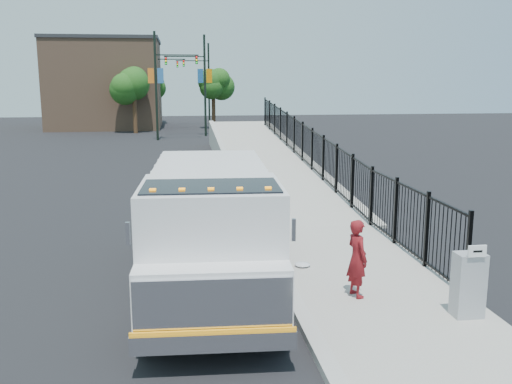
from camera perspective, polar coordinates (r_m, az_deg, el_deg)
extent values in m
plane|color=black|center=(13.53, 2.44, -8.55)|extent=(120.00, 120.00, 0.00)
cube|color=#9E998E|center=(12.20, 13.25, -10.82)|extent=(3.55, 12.00, 0.12)
cube|color=#ADAAA3|center=(11.67, 4.20, -11.47)|extent=(0.30, 12.00, 0.16)
cube|color=#9E998E|center=(29.22, 1.05, 2.24)|extent=(3.95, 24.06, 3.19)
cube|color=black|center=(25.47, 5.60, 2.90)|extent=(0.10, 28.00, 1.80)
cube|color=black|center=(13.13, -4.50, -6.48)|extent=(1.42, 7.34, 0.24)
cube|color=silver|center=(10.46, -4.47, -4.99)|extent=(2.63, 2.48, 2.15)
cube|color=silver|center=(9.36, -4.33, -10.45)|extent=(2.56, 0.87, 1.07)
cube|color=silver|center=(8.99, -4.30, -11.38)|extent=(2.47, 0.20, 0.91)
cube|color=silver|center=(9.13, -4.24, -14.70)|extent=(2.58, 0.32, 0.30)
cube|color=orange|center=(9.06, -4.26, -13.78)|extent=(2.58, 0.18, 0.06)
cube|color=black|center=(10.03, -4.51, -1.88)|extent=(2.43, 1.51, 0.91)
cube|color=silver|center=(14.21, -4.62, -0.63)|extent=(2.79, 4.63, 1.83)
cube|color=silver|center=(9.38, -12.69, -4.08)|extent=(0.07, 0.07, 0.38)
cube|color=silver|center=(9.40, 3.78, -3.79)|extent=(0.07, 0.07, 0.38)
cube|color=orange|center=(9.61, -10.29, 0.14)|extent=(0.11, 0.09, 0.06)
cube|color=orange|center=(9.58, -7.42, 0.19)|extent=(0.11, 0.09, 0.06)
cube|color=orange|center=(9.57, -4.53, 0.24)|extent=(0.11, 0.09, 0.06)
cube|color=orange|center=(9.59, -1.64, 0.28)|extent=(0.11, 0.09, 0.06)
cube|color=orange|center=(9.62, 1.23, 0.33)|extent=(0.11, 0.09, 0.06)
cylinder|color=black|center=(10.19, -10.83, -12.36)|extent=(0.39, 1.09, 1.07)
cylinder|color=black|center=(10.20, 2.17, -12.12)|extent=(0.39, 1.09, 1.07)
cylinder|color=black|center=(15.14, -8.85, -4.38)|extent=(0.39, 1.09, 1.07)
cylinder|color=black|center=(15.15, -0.29, -4.23)|extent=(0.39, 1.09, 1.07)
cylinder|color=black|center=(16.28, -8.58, -3.26)|extent=(0.39, 1.09, 1.07)
cylinder|color=black|center=(16.28, -0.63, -3.12)|extent=(0.39, 1.09, 1.07)
imported|color=maroon|center=(12.04, 10.08, -6.54)|extent=(0.52, 0.67, 1.64)
cube|color=gray|center=(11.66, 20.47, -8.70)|extent=(0.55, 0.40, 1.25)
cube|color=white|center=(11.26, 21.25, -5.53)|extent=(0.35, 0.04, 0.22)
ellipsoid|color=silver|center=(13.95, 4.67, -7.23)|extent=(0.38, 0.38, 0.10)
cylinder|color=black|center=(43.73, -9.96, 10.34)|extent=(0.18, 0.18, 8.00)
cube|color=black|center=(43.73, -7.92, 13.42)|extent=(3.20, 0.08, 0.08)
cube|color=black|center=(43.74, -5.97, 13.00)|extent=(0.18, 0.22, 0.60)
cube|color=#296099|center=(43.71, -9.53, 11.40)|extent=(0.45, 0.04, 1.10)
cube|color=orange|center=(43.74, -10.47, 11.37)|extent=(0.45, 0.04, 1.10)
cylinder|color=black|center=(46.58, -5.12, 10.51)|extent=(0.18, 0.18, 8.00)
cube|color=black|center=(46.56, -7.20, 13.30)|extent=(3.20, 0.08, 0.08)
cube|color=black|center=(46.56, -9.00, 12.82)|extent=(0.18, 0.22, 0.60)
cube|color=#CD7606|center=(46.60, -4.70, 11.50)|extent=(0.45, 0.04, 1.10)
cube|color=#1A4F84|center=(46.56, -5.58, 11.48)|extent=(0.45, 0.04, 1.10)
cylinder|color=black|center=(53.27, -10.52, 10.46)|extent=(0.18, 0.18, 8.00)
cube|color=black|center=(53.24, -8.85, 12.99)|extent=(3.20, 0.08, 0.08)
cube|color=black|center=(53.23, -7.25, 12.65)|extent=(0.18, 0.22, 0.60)
cube|color=#195787|center=(53.25, -10.17, 11.33)|extent=(0.45, 0.04, 1.10)
cube|color=orange|center=(53.28, -10.93, 11.30)|extent=(0.45, 0.04, 1.10)
cylinder|color=black|center=(57.54, -4.73, 10.65)|extent=(0.18, 0.18, 8.00)
cube|color=black|center=(57.50, -6.40, 12.91)|extent=(3.20, 0.08, 0.08)
cube|color=black|center=(57.47, -7.87, 12.53)|extent=(0.18, 0.22, 0.60)
cube|color=#CC5126|center=(57.55, -4.39, 11.45)|extent=(0.45, 0.04, 1.10)
cube|color=#0E5997|center=(57.52, -5.10, 11.44)|extent=(0.45, 0.04, 1.10)
cylinder|color=#382314|center=(49.97, -12.00, 7.60)|extent=(0.36, 0.36, 3.20)
sphere|color=#194714|center=(49.88, -12.11, 10.35)|extent=(2.86, 2.86, 2.86)
cylinder|color=#382314|center=(53.90, -4.26, 8.07)|extent=(0.36, 0.36, 3.20)
sphere|color=#194714|center=(53.82, -4.29, 10.62)|extent=(2.29, 2.29, 2.29)
cylinder|color=#382314|center=(60.46, -10.36, 8.26)|extent=(0.36, 0.36, 3.20)
sphere|color=#194714|center=(60.39, -10.44, 10.53)|extent=(2.67, 2.67, 2.67)
cube|color=#8C664C|center=(56.92, -14.73, 10.32)|extent=(10.00, 10.00, 8.00)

